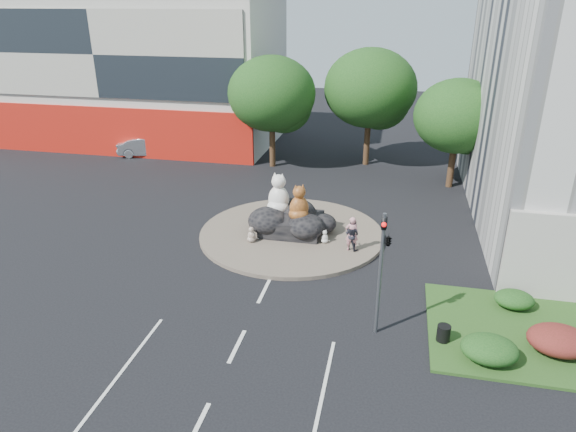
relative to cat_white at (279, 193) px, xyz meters
name	(u,v)px	position (x,y,z in m)	size (l,w,h in m)	color
ground	(237,346)	(0.81, -10.45, -2.24)	(120.00, 120.00, 0.00)	black
roundabout_island	(292,233)	(0.81, -0.45, -2.14)	(10.00, 10.00, 0.20)	brown
rock_plinth	(292,224)	(0.81, -0.45, -1.59)	(3.20, 2.60, 0.90)	black
shophouse_block	(134,69)	(-17.19, 17.46, 3.94)	(25.20, 12.30, 17.40)	beige
grass_verge	(563,338)	(12.81, -7.45, -2.18)	(10.00, 6.00, 0.12)	#244A18
tree_left	(273,97)	(-3.12, 11.61, 3.01)	(6.46, 6.46, 8.27)	#382314
tree_mid	(371,92)	(3.88, 13.61, 3.32)	(6.84, 6.84, 8.76)	#382314
tree_right	(458,120)	(9.88, 9.61, 2.39)	(5.70, 5.70, 7.30)	#382314
hedge_near_green	(490,349)	(9.81, -9.45, -1.67)	(2.00, 1.60, 0.90)	#133C13
hedge_red	(559,340)	(12.31, -8.45, -1.63)	(2.20, 1.76, 0.99)	#511F15
hedge_back_green	(514,299)	(11.31, -5.65, -1.76)	(1.60, 1.28, 0.72)	#133C13
traffic_light	(385,249)	(5.91, -8.45, 1.38)	(0.44, 1.24, 5.00)	#595B60
street_lamp	(574,185)	(13.63, -2.45, 2.31)	(2.34, 0.22, 8.06)	#595B60
cat_white	(279,193)	(0.00, 0.00, 0.00)	(1.37, 1.19, 2.29)	silver
cat_tabby	(299,202)	(1.27, -0.71, -0.16)	(1.18, 1.02, 1.96)	orange
kitten_calico	(251,234)	(-0.99, -2.07, -1.61)	(0.51, 0.45, 0.86)	silver
kitten_white	(325,236)	(2.77, -1.39, -1.68)	(0.43, 0.38, 0.72)	beige
pedestrian_pink	(352,234)	(4.21, -1.97, -1.14)	(0.66, 0.43, 1.81)	#D2888F
pedestrian_dark	(352,235)	(4.21, -1.89, -1.24)	(0.78, 0.61, 1.60)	black
parked_car	(148,146)	(-13.82, 12.16, -1.45)	(1.68, 4.81, 1.59)	#AFB3B7
litter_bin	(443,333)	(8.31, -8.61, -1.81)	(0.50, 0.50, 0.63)	black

